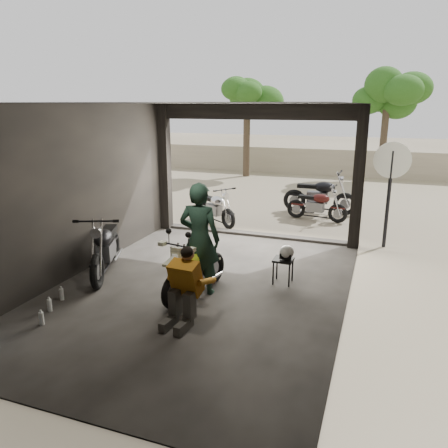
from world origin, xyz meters
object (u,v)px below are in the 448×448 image
Objects in this scene: mechanic at (182,289)px; helmet at (287,252)px; sign_post at (391,177)px; left_bike at (105,244)px; stool at (283,262)px; main_bike at (195,266)px; rider at (200,239)px; outside_bike_b at (317,203)px; outside_bike_a at (215,205)px; outside_bike_c at (320,192)px.

mechanic is 4.09× the size of helmet.
mechanic is 0.47× the size of sign_post.
left_bike is 2.62m from mechanic.
stool is 0.21m from helmet.
main_bike is 0.81× the size of rider.
rider is at bearing -146.05° from helmet.
outside_bike_b is 0.63× the size of sign_post.
mechanic is at bearing -52.98° from left_bike.
mechanic is (0.20, -1.16, -0.41)m from rider.
outside_bike_a is 5.70m from mechanic.
outside_bike_c is 6.82× the size of helmet.
outside_bike_a is 1.37× the size of mechanic.
left_bike is at bearing 157.60° from outside_bike_b.
main_bike is 1.05× the size of outside_bike_b.
outside_bike_c is (2.50, 2.21, 0.11)m from outside_bike_a.
outside_bike_a is 2.88m from outside_bike_b.
main_bike is at bearing 108.30° from mechanic.
rider reaches higher than main_bike.
outside_bike_b is 1.33× the size of mechanic.
main_bike is 1.01× the size of outside_bike_a.
rider is (0.04, 0.12, 0.45)m from main_bike.
outside_bike_a is 0.65× the size of sign_post.
outside_bike_c is at bearing -102.21° from rider.
helmet is at bearing 23.27° from stool.
mechanic is 2.33× the size of stool.
main_bike is at bearing -127.98° from outside_bike_a.
outside_bike_b is at bearing 89.88° from main_bike.
sign_post is at bearing -127.94° from outside_bike_b.
outside_bike_b is at bearing -27.15° from outside_bike_a.
outside_bike_b is 5.79m from rider.
outside_bike_b is 0.77× the size of rider.
rider is (-1.12, -6.53, 0.34)m from outside_bike_c.
rider is 1.64m from stool.
sign_post reaches higher than mechanic.
left_bike is 4.18m from outside_bike_a.
left_bike reaches higher than outside_bike_a.
outside_bike_a is 0.82× the size of outside_bike_c.
sign_post reaches higher than outside_bike_b.
main_bike is at bearing -142.93° from stool.
sign_post is at bearing -145.35° from outside_bike_c.
helmet is at bearing -177.48° from outside_bike_c.
mechanic is 5.76m from sign_post.
left_bike is 6.35m from outside_bike_b.
sign_post is at bearing 13.22° from left_bike.
outside_bike_c is 0.79× the size of sign_post.
helmet is at bearing -170.14° from outside_bike_b.
outside_bike_c is at bearing 124.97° from sign_post.
rider is at bearing -127.76° from sign_post.
helmet is at bearing -119.47° from sign_post.
sign_post is (1.88, -2.77, 0.98)m from outside_bike_c.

